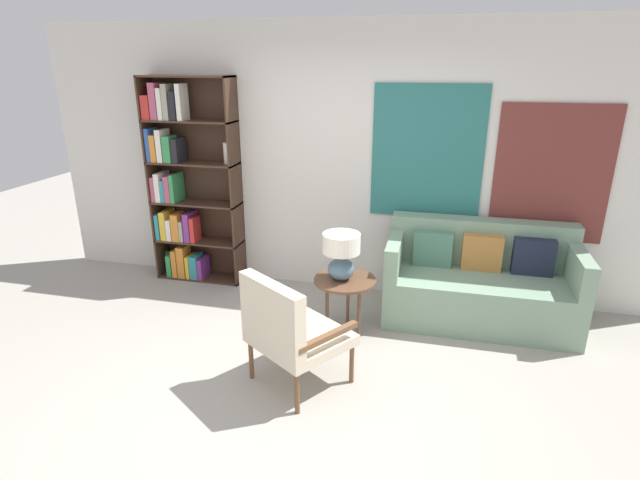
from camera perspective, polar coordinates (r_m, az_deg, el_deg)
ground_plane at (r=3.81m, az=-4.24°, el=-17.55°), size 14.00×14.00×0.00m
wall_back at (r=5.08m, az=3.15°, el=8.87°), size 6.40×0.08×2.70m
bookshelf at (r=5.56m, az=-15.36°, el=5.95°), size 0.96×0.30×2.18m
armchair at (r=3.65m, az=-3.70°, el=-9.95°), size 0.87×0.86×0.89m
couch at (r=4.91m, az=17.75°, el=-4.75°), size 1.70×0.81×0.90m
side_table at (r=4.36m, az=2.87°, el=-5.11°), size 0.54×0.54×0.53m
table_lamp at (r=4.24m, az=2.45°, el=-1.47°), size 0.32×0.32×0.42m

